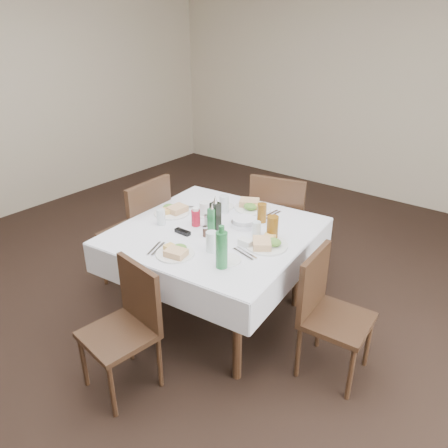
% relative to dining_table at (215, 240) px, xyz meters
% --- Properties ---
extents(ground_plane, '(7.00, 7.00, 0.00)m').
position_rel_dining_table_xyz_m(ground_plane, '(-0.16, -0.24, -0.68)').
color(ground_plane, black).
extents(room_shell, '(6.04, 7.04, 2.80)m').
position_rel_dining_table_xyz_m(room_shell, '(-0.16, -0.24, 1.03)').
color(room_shell, beige).
rests_on(room_shell, ground).
extents(dining_table, '(1.43, 1.43, 0.76)m').
position_rel_dining_table_xyz_m(dining_table, '(0.00, 0.00, 0.00)').
color(dining_table, '#321D0F').
rests_on(dining_table, ground).
extents(chair_north, '(0.56, 0.56, 0.97)m').
position_rel_dining_table_xyz_m(chair_north, '(0.06, 0.80, -0.12)').
color(chair_north, '#321D0F').
rests_on(chair_north, ground).
extents(chair_south, '(0.44, 0.44, 0.83)m').
position_rel_dining_table_xyz_m(chair_south, '(0.00, -0.84, -0.21)').
color(chair_south, '#321D0F').
rests_on(chair_south, ground).
extents(chair_east, '(0.43, 0.43, 0.85)m').
position_rel_dining_table_xyz_m(chair_east, '(0.89, 0.01, -0.20)').
color(chair_east, '#321D0F').
rests_on(chair_east, ground).
extents(chair_west, '(0.49, 0.49, 0.98)m').
position_rel_dining_table_xyz_m(chair_west, '(-0.77, -0.03, -0.12)').
color(chair_west, '#321D0F').
rests_on(chair_west, ground).
extents(meal_north, '(0.29, 0.29, 0.06)m').
position_rel_dining_table_xyz_m(meal_north, '(-0.00, 0.47, 0.11)').
color(meal_north, white).
rests_on(meal_north, dining_table).
extents(meal_south, '(0.25, 0.25, 0.05)m').
position_rel_dining_table_xyz_m(meal_south, '(0.03, -0.44, 0.10)').
color(meal_south, white).
rests_on(meal_south, dining_table).
extents(meal_east, '(0.28, 0.28, 0.06)m').
position_rel_dining_table_xyz_m(meal_east, '(0.43, 0.01, 0.11)').
color(meal_east, white).
rests_on(meal_east, dining_table).
extents(meal_west, '(0.27, 0.27, 0.06)m').
position_rel_dining_table_xyz_m(meal_west, '(-0.44, 0.01, 0.11)').
color(meal_west, white).
rests_on(meal_west, dining_table).
extents(side_plate_a, '(0.17, 0.17, 0.01)m').
position_rel_dining_table_xyz_m(side_plate_a, '(-0.20, 0.35, 0.09)').
color(side_plate_a, white).
rests_on(side_plate_a, dining_table).
extents(side_plate_b, '(0.16, 0.16, 0.01)m').
position_rel_dining_table_xyz_m(side_plate_b, '(0.34, -0.29, 0.09)').
color(side_plate_b, white).
rests_on(side_plate_b, dining_table).
extents(water_n, '(0.07, 0.07, 0.13)m').
position_rel_dining_table_xyz_m(water_n, '(-0.14, 0.28, 0.15)').
color(water_n, silver).
rests_on(water_n, dining_table).
extents(water_s, '(0.07, 0.07, 0.14)m').
position_rel_dining_table_xyz_m(water_s, '(0.18, -0.26, 0.15)').
color(water_s, silver).
rests_on(water_s, dining_table).
extents(water_e, '(0.06, 0.06, 0.11)m').
position_rel_dining_table_xyz_m(water_e, '(0.29, 0.09, 0.14)').
color(water_e, silver).
rests_on(water_e, dining_table).
extents(water_w, '(0.06, 0.06, 0.12)m').
position_rel_dining_table_xyz_m(water_w, '(-0.37, -0.18, 0.14)').
color(water_w, silver).
rests_on(water_w, dining_table).
extents(iced_tea_a, '(0.07, 0.07, 0.14)m').
position_rel_dining_table_xyz_m(iced_tea_a, '(0.19, 0.31, 0.15)').
color(iced_tea_a, brown).
rests_on(iced_tea_a, dining_table).
extents(iced_tea_b, '(0.08, 0.08, 0.17)m').
position_rel_dining_table_xyz_m(iced_tea_b, '(0.40, 0.13, 0.16)').
color(iced_tea_b, brown).
rests_on(iced_tea_b, dining_table).
extents(bread_basket, '(0.19, 0.19, 0.06)m').
position_rel_dining_table_xyz_m(bread_basket, '(0.13, 0.17, 0.11)').
color(bread_basket, silver).
rests_on(bread_basket, dining_table).
extents(oil_cruet_dark, '(0.06, 0.06, 0.26)m').
position_rel_dining_table_xyz_m(oil_cruet_dark, '(-0.01, 0.01, 0.19)').
color(oil_cruet_dark, black).
rests_on(oil_cruet_dark, dining_table).
extents(oil_cruet_green, '(0.05, 0.05, 0.21)m').
position_rel_dining_table_xyz_m(oil_cruet_green, '(-0.01, -0.02, 0.17)').
color(oil_cruet_green, '#256F39').
rests_on(oil_cruet_green, dining_table).
extents(ketchup_bottle, '(0.07, 0.07, 0.14)m').
position_rel_dining_table_xyz_m(ketchup_bottle, '(-0.15, -0.03, 0.15)').
color(ketchup_bottle, '#B51429').
rests_on(ketchup_bottle, dining_table).
extents(salt_shaker, '(0.04, 0.04, 0.09)m').
position_rel_dining_table_xyz_m(salt_shaker, '(-0.08, 0.01, 0.12)').
color(salt_shaker, white).
rests_on(salt_shaker, dining_table).
extents(pepper_shaker, '(0.03, 0.03, 0.08)m').
position_rel_dining_table_xyz_m(pepper_shaker, '(0.01, -0.13, 0.12)').
color(pepper_shaker, '#3A241A').
rests_on(pepper_shaker, dining_table).
extents(coffee_mug, '(0.16, 0.15, 0.11)m').
position_rel_dining_table_xyz_m(coffee_mug, '(-0.21, 0.15, 0.13)').
color(coffee_mug, white).
rests_on(coffee_mug, dining_table).
extents(sunglasses, '(0.13, 0.04, 0.03)m').
position_rel_dining_table_xyz_m(sunglasses, '(-0.14, -0.19, 0.10)').
color(sunglasses, black).
rests_on(sunglasses, dining_table).
extents(green_bottle, '(0.07, 0.07, 0.28)m').
position_rel_dining_table_xyz_m(green_bottle, '(0.36, -0.37, 0.20)').
color(green_bottle, '#256F39').
rests_on(green_bottle, dining_table).
extents(sugar_caddy, '(0.10, 0.06, 0.05)m').
position_rel_dining_table_xyz_m(sugar_caddy, '(0.32, -0.07, 0.11)').
color(sugar_caddy, white).
rests_on(sugar_caddy, dining_table).
extents(cutlery_n, '(0.06, 0.20, 0.01)m').
position_rel_dining_table_xyz_m(cutlery_n, '(0.19, 0.46, 0.09)').
color(cutlery_n, silver).
rests_on(cutlery_n, dining_table).
extents(cutlery_s, '(0.11, 0.19, 0.01)m').
position_rel_dining_table_xyz_m(cutlery_s, '(-0.12, -0.47, 0.09)').
color(cutlery_s, silver).
rests_on(cutlery_s, dining_table).
extents(cutlery_e, '(0.20, 0.10, 0.01)m').
position_rel_dining_table_xyz_m(cutlery_e, '(0.38, -0.16, 0.09)').
color(cutlery_e, silver).
rests_on(cutlery_e, dining_table).
extents(cutlery_w, '(0.18, 0.12, 0.01)m').
position_rel_dining_table_xyz_m(cutlery_w, '(-0.45, 0.15, 0.09)').
color(cutlery_w, silver).
rests_on(cutlery_w, dining_table).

